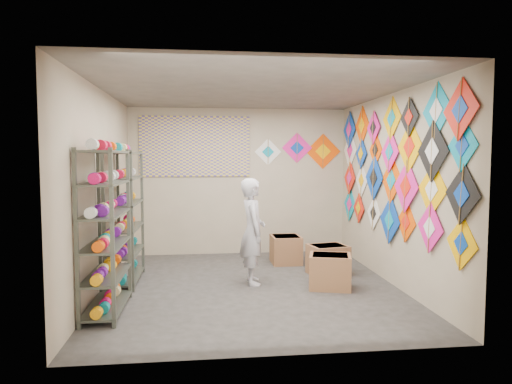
{
  "coord_description": "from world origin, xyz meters",
  "views": [
    {
      "loc": [
        -0.65,
        -6.21,
        1.79
      ],
      "look_at": [
        0.1,
        0.3,
        1.3
      ],
      "focal_mm": 32.0,
      "sensor_mm": 36.0,
      "label": 1
    }
  ],
  "objects": [
    {
      "name": "carton_a",
      "position": [
        1.07,
        -0.19,
        0.23
      ],
      "size": [
        0.66,
        0.6,
        0.46
      ],
      "primitive_type": "cube",
      "rotation": [
        0.0,
        0.0,
        -0.27
      ],
      "color": "brown",
      "rests_on": "ground"
    },
    {
      "name": "poster",
      "position": [
        -0.8,
        2.23,
        2.0
      ],
      "size": [
        2.0,
        0.01,
        1.1
      ],
      "primitive_type": "cube",
      "color": "#514494",
      "rests_on": "room_walls"
    },
    {
      "name": "shelf_rack_back",
      "position": [
        -1.78,
        0.45,
        0.95
      ],
      "size": [
        0.4,
        1.1,
        1.9
      ],
      "primitive_type": "cube",
      "color": "#4C5147",
      "rests_on": "ground"
    },
    {
      "name": "shopkeeper",
      "position": [
        0.03,
        0.16,
        0.75
      ],
      "size": [
        0.58,
        0.41,
        1.51
      ],
      "primitive_type": "imported",
      "rotation": [
        0.0,
        0.0,
        1.62
      ],
      "color": "beige",
      "rests_on": "ground"
    },
    {
      "name": "ground",
      "position": [
        0.0,
        0.0,
        0.0
      ],
      "size": [
        4.5,
        4.5,
        0.0
      ],
      "primitive_type": "plane",
      "color": "#2F2C29"
    },
    {
      "name": "string_spools",
      "position": [
        -1.78,
        -0.2,
        1.05
      ],
      "size": [
        0.12,
        2.36,
        0.12
      ],
      "color": "#E00D5D",
      "rests_on": "ground"
    },
    {
      "name": "kite_wall_display",
      "position": [
        1.98,
        -0.04,
        1.66
      ],
      "size": [
        0.06,
        4.32,
        2.1
      ],
      "color": "#FFB400",
      "rests_on": "room_walls"
    },
    {
      "name": "room_walls",
      "position": [
        0.0,
        0.0,
        1.64
      ],
      "size": [
        4.5,
        4.5,
        4.5
      ],
      "color": "tan",
      "rests_on": "ground"
    },
    {
      "name": "shelf_rack_front",
      "position": [
        -1.78,
        -0.85,
        0.95
      ],
      "size": [
        0.4,
        1.1,
        1.9
      ],
      "primitive_type": "cube",
      "color": "#4C5147",
      "rests_on": "ground"
    },
    {
      "name": "back_wall_kites",
      "position": [
        1.18,
        2.24,
        1.93
      ],
      "size": [
        1.63,
        0.02,
        0.69
      ],
      "color": "white",
      "rests_on": "room_walls"
    },
    {
      "name": "carton_b",
      "position": [
        1.24,
        0.52,
        0.23
      ],
      "size": [
        0.64,
        0.56,
        0.45
      ],
      "primitive_type": "cube",
      "rotation": [
        0.0,
        0.0,
        0.2
      ],
      "color": "brown",
      "rests_on": "ground"
    },
    {
      "name": "carton_c",
      "position": [
        0.73,
        1.35,
        0.23
      ],
      "size": [
        0.49,
        0.54,
        0.47
      ],
      "primitive_type": "cube",
      "rotation": [
        0.0,
        0.0,
        0.01
      ],
      "color": "brown",
      "rests_on": "ground"
    }
  ]
}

